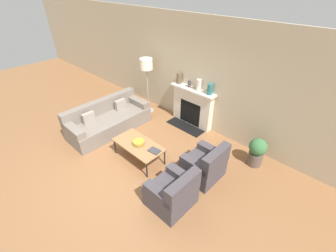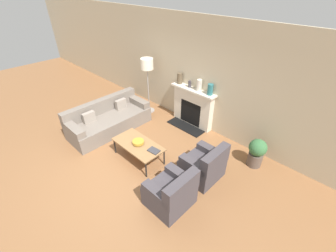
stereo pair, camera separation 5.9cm
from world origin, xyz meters
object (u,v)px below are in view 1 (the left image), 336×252
(mantel_vase_left, at_px, (179,78))
(mantel_vase_right, at_px, (210,89))
(mantel_vase_center_left, at_px, (189,84))
(mantel_vase_center_right, at_px, (199,85))
(coffee_table, at_px, (138,145))
(book, at_px, (154,151))
(floor_lamp, at_px, (146,68))
(couch, at_px, (108,120))
(fireplace, at_px, (192,107))
(potted_plant, at_px, (257,151))
(armchair_far, at_px, (205,165))
(bowl, at_px, (139,142))
(armchair_near, at_px, (173,193))

(mantel_vase_left, distance_m, mantel_vase_right, 1.02)
(mantel_vase_center_left, relative_size, mantel_vase_center_right, 0.59)
(coffee_table, xyz_separation_m, mantel_vase_center_right, (0.08, 2.06, 0.84))
(mantel_vase_center_right, bearing_deg, book, -79.62)
(floor_lamp, bearing_deg, couch, -91.62)
(coffee_table, height_order, mantel_vase_center_right, mantel_vase_center_right)
(fireplace, bearing_deg, coffee_table, -87.84)
(book, height_order, potted_plant, potted_plant)
(mantel_vase_right, bearing_deg, floor_lamp, -168.98)
(mantel_vase_center_left, xyz_separation_m, potted_plant, (2.27, -0.36, -0.81))
(fireplace, relative_size, book, 5.12)
(mantel_vase_center_left, height_order, mantel_vase_right, mantel_vase_right)
(coffee_table, xyz_separation_m, mantel_vase_right, (0.43, 2.06, 0.83))
(floor_lamp, relative_size, potted_plant, 2.45)
(armchair_far, relative_size, mantel_vase_right, 2.95)
(potted_plant, bearing_deg, mantel_vase_right, 167.27)
(mantel_vase_center_left, xyz_separation_m, mantel_vase_center_right, (0.31, 0.00, 0.06))
(armchair_far, bearing_deg, fireplace, -134.09)
(coffee_table, bearing_deg, couch, 171.77)
(mantel_vase_left, height_order, potted_plant, mantel_vase_left)
(couch, distance_m, mantel_vase_center_left, 2.43)
(bowl, xyz_separation_m, mantel_vase_center_left, (-0.24, 2.05, 0.70))
(mantel_vase_center_left, bearing_deg, mantel_vase_right, 0.00)
(mantel_vase_center_right, bearing_deg, armchair_far, -47.56)
(mantel_vase_center_left, bearing_deg, potted_plant, -9.10)
(mantel_vase_center_right, bearing_deg, floor_lamp, -166.67)
(fireplace, height_order, mantel_vase_center_right, mantel_vase_center_right)
(couch, xyz_separation_m, floor_lamp, (0.04, 1.45, 1.10))
(armchair_far, bearing_deg, mantel_vase_center_left, -131.58)
(armchair_near, distance_m, mantel_vase_right, 2.81)
(mantel_vase_center_right, bearing_deg, bowl, -92.15)
(armchair_near, distance_m, floor_lamp, 3.76)
(mantel_vase_center_left, relative_size, mantel_vase_right, 0.64)
(fireplace, relative_size, armchair_far, 1.65)
(bowl, distance_m, potted_plant, 2.64)
(armchair_far, height_order, book, armchair_far)
(armchair_near, relative_size, mantel_vase_right, 2.95)
(floor_lamp, xyz_separation_m, mantel_vase_right, (1.94, 0.38, -0.16))
(bowl, distance_m, mantel_vase_left, 2.27)
(bowl, relative_size, book, 0.99)
(floor_lamp, bearing_deg, potted_plant, 0.23)
(armchair_far, bearing_deg, coffee_table, -67.59)
(armchair_near, relative_size, armchair_far, 1.00)
(book, xyz_separation_m, mantel_vase_center_right, (-0.36, 1.98, 0.80))
(mantel_vase_left, distance_m, mantel_vase_center_right, 0.68)
(fireplace, relative_size, mantel_vase_center_left, 7.60)
(bowl, bearing_deg, fireplace, 92.28)
(mantel_vase_left, bearing_deg, mantel_vase_right, 0.00)
(armchair_near, xyz_separation_m, coffee_table, (-1.42, 0.40, 0.09))
(armchair_near, relative_size, potted_plant, 1.21)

